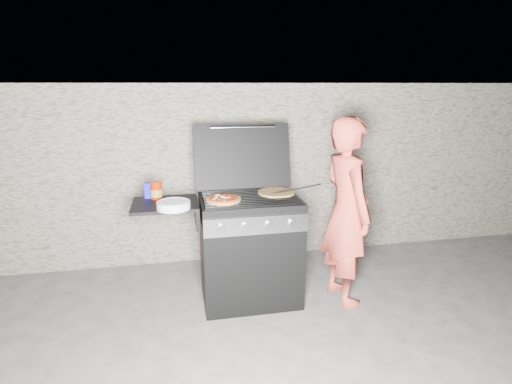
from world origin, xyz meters
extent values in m
plane|color=#464544|center=(0.00, 0.00, 0.00)|extent=(50.00, 50.00, 0.00)
cube|color=#A0947F|center=(0.00, 1.05, 0.90)|extent=(8.00, 0.35, 1.80)
cylinder|color=#D4B056|center=(0.24, 0.07, 0.92)|extent=(0.41, 0.41, 0.02)
cylinder|color=#971C01|center=(-0.74, 0.13, 0.97)|extent=(0.11, 0.11, 0.14)
cube|color=#1113B8|center=(-0.80, 0.15, 0.97)|extent=(0.06, 0.04, 0.13)
cylinder|color=silver|center=(-0.60, -0.17, 0.93)|extent=(0.32, 0.32, 0.06)
imported|color=#CD4434|center=(0.78, -0.13, 0.78)|extent=(0.43, 0.60, 1.56)
cylinder|color=black|center=(0.37, 0.00, 0.96)|extent=(0.44, 0.06, 0.09)
camera|label=1|loc=(-0.56, -3.04, 1.79)|focal=28.00mm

